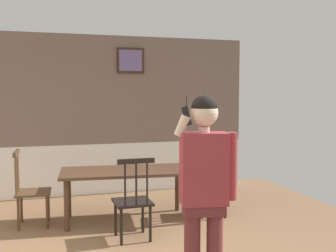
{
  "coord_description": "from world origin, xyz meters",
  "views": [
    {
      "loc": [
        -0.77,
        -4.04,
        1.8
      ],
      "look_at": [
        0.42,
        -0.11,
        1.47
      ],
      "focal_mm": 43.89,
      "sensor_mm": 36.0,
      "label": 1
    }
  ],
  "objects": [
    {
      "name": "room_back_partition",
      "position": [
        0.0,
        3.31,
        1.36
      ],
      "size": [
        5.8,
        0.17,
        2.82
      ],
      "color": "#756056",
      "rests_on": "ground_plane"
    },
    {
      "name": "chair_near_window",
      "position": [
        0.26,
        0.81,
        0.49
      ],
      "size": [
        0.46,
        0.46,
        1.03
      ],
      "rotation": [
        0.0,
        0.0,
        0.02
      ],
      "color": "black",
      "rests_on": "ground_plane"
    },
    {
      "name": "dining_table",
      "position": [
        0.33,
        1.62,
        0.64
      ],
      "size": [
        1.9,
        1.02,
        0.72
      ],
      "rotation": [
        0.0,
        0.0,
        -0.1
      ],
      "color": "#4C3323",
      "rests_on": "ground_plane"
    },
    {
      "name": "chair_at_table_head",
      "position": [
        1.63,
        1.49,
        0.48
      ],
      "size": [
        0.51,
        0.51,
        1.03
      ],
      "rotation": [
        0.0,
        0.0,
        1.35
      ],
      "color": "black",
      "rests_on": "ground_plane"
    },
    {
      "name": "person_figure",
      "position": [
        0.52,
        -0.85,
        1.04
      ],
      "size": [
        0.55,
        0.28,
        1.79
      ],
      "rotation": [
        0.0,
        0.0,
        2.97
      ],
      "color": "brown",
      "rests_on": "ground_plane"
    },
    {
      "name": "chair_by_doorway",
      "position": [
        -0.96,
        1.74,
        0.49
      ],
      "size": [
        0.48,
        0.48,
        1.04
      ],
      "rotation": [
        0.0,
        0.0,
        4.66
      ],
      "color": "#513823",
      "rests_on": "ground_plane"
    }
  ]
}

